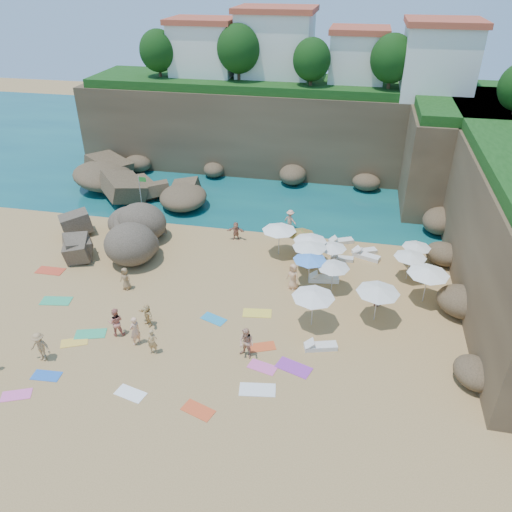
% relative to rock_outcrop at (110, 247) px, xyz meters
% --- Properties ---
extents(ground, '(120.00, 120.00, 0.00)m').
position_rel_rock_outcrop_xyz_m(ground, '(9.82, -5.34, 0.00)').
color(ground, tan).
rests_on(ground, ground).
extents(seawater, '(120.00, 120.00, 0.00)m').
position_rel_rock_outcrop_xyz_m(seawater, '(9.82, 24.66, 0.00)').
color(seawater, '#0C4751').
rests_on(seawater, ground).
extents(cliff_back, '(44.00, 8.00, 8.00)m').
position_rel_rock_outcrop_xyz_m(cliff_back, '(11.82, 19.66, 4.00)').
color(cliff_back, brown).
rests_on(cliff_back, ground).
extents(cliff_corner, '(10.00, 12.00, 8.00)m').
position_rel_rock_outcrop_xyz_m(cliff_corner, '(26.82, 14.66, 4.00)').
color(cliff_corner, brown).
rests_on(cliff_corner, ground).
extents(rock_promontory, '(12.00, 7.00, 2.00)m').
position_rel_rock_outcrop_xyz_m(rock_promontory, '(-1.18, 10.66, 0.00)').
color(rock_promontory, brown).
rests_on(rock_promontory, ground).
extents(clifftop_buildings, '(28.48, 9.48, 7.00)m').
position_rel_rock_outcrop_xyz_m(clifftop_buildings, '(12.78, 20.45, 11.24)').
color(clifftop_buildings, white).
rests_on(clifftop_buildings, cliff_back).
extents(clifftop_trees, '(35.60, 23.82, 4.40)m').
position_rel_rock_outcrop_xyz_m(clifftop_trees, '(14.60, 14.18, 11.26)').
color(clifftop_trees, '#11380F').
rests_on(clifftop_trees, ground).
extents(marina_masts, '(3.10, 0.10, 6.00)m').
position_rel_rock_outcrop_xyz_m(marina_masts, '(-6.68, 24.66, 3.00)').
color(marina_masts, white).
rests_on(marina_masts, ground).
extents(rock_outcrop, '(8.14, 6.59, 2.96)m').
position_rel_rock_outcrop_xyz_m(rock_outcrop, '(0.00, 0.00, 0.00)').
color(rock_outcrop, brown).
rests_on(rock_outcrop, ground).
extents(flag_pole, '(0.68, 0.07, 3.47)m').
position_rel_rock_outcrop_xyz_m(flag_pole, '(0.33, 5.90, 2.22)').
color(flag_pole, silver).
rests_on(flag_pole, ground).
extents(parasol_0, '(1.99, 1.99, 1.88)m').
position_rel_rock_outcrop_xyz_m(parasol_0, '(16.63, 0.48, 1.73)').
color(parasol_0, silver).
rests_on(parasol_0, ground).
extents(parasol_1, '(2.36, 2.36, 2.23)m').
position_rel_rock_outcrop_xyz_m(parasol_1, '(15.05, 0.67, 2.05)').
color(parasol_1, silver).
rests_on(parasol_1, ground).
extents(parasol_2, '(1.99, 1.99, 1.88)m').
position_rel_rock_outcrop_xyz_m(parasol_2, '(22.36, 1.78, 1.73)').
color(parasol_2, silver).
rests_on(parasol_2, ground).
extents(parasol_3, '(2.17, 2.17, 2.06)m').
position_rel_rock_outcrop_xyz_m(parasol_3, '(21.82, 0.04, 1.89)').
color(parasol_3, silver).
rests_on(parasol_3, ground).
extents(parasol_4, '(2.14, 2.14, 2.02)m').
position_rel_rock_outcrop_xyz_m(parasol_4, '(16.89, -2.25, 1.86)').
color(parasol_4, silver).
rests_on(parasol_4, ground).
extents(parasol_5, '(2.51, 2.51, 2.37)m').
position_rel_rock_outcrop_xyz_m(parasol_5, '(12.72, 1.56, 2.17)').
color(parasol_5, silver).
rests_on(parasol_5, ground).
extents(parasol_6, '(2.07, 2.07, 1.95)m').
position_rel_rock_outcrop_xyz_m(parasol_6, '(14.26, 1.94, 1.79)').
color(parasol_6, silver).
rests_on(parasol_6, ground).
extents(parasol_7, '(2.40, 2.40, 2.27)m').
position_rel_rock_outcrop_xyz_m(parasol_7, '(15.14, -0.29, 2.08)').
color(parasol_7, silver).
rests_on(parasol_7, ground).
extents(parasol_8, '(2.57, 2.57, 2.43)m').
position_rel_rock_outcrop_xyz_m(parasol_8, '(19.65, -5.02, 2.23)').
color(parasol_8, silver).
rests_on(parasol_8, ground).
extents(parasol_9, '(2.54, 2.54, 2.40)m').
position_rel_rock_outcrop_xyz_m(parasol_9, '(15.99, -6.22, 2.20)').
color(parasol_9, silver).
rests_on(parasol_9, ground).
extents(parasol_10, '(2.25, 2.25, 2.13)m').
position_rel_rock_outcrop_xyz_m(parasol_10, '(15.31, -1.74, 1.95)').
color(parasol_10, silver).
rests_on(parasol_10, ground).
extents(parasol_11, '(2.60, 2.60, 2.45)m').
position_rel_rock_outcrop_xyz_m(parasol_11, '(22.70, -2.42, 2.25)').
color(parasol_11, silver).
rests_on(parasol_11, ground).
extents(lounger_0, '(1.96, 1.33, 0.29)m').
position_rel_rock_outcrop_xyz_m(lounger_0, '(17.15, 4.20, 0.15)').
color(lounger_0, silver).
rests_on(lounger_0, ground).
extents(lounger_1, '(2.05, 1.28, 0.30)m').
position_rel_rock_outcrop_xyz_m(lounger_1, '(19.09, 2.29, 0.15)').
color(lounger_1, white).
rests_on(lounger_1, ground).
extents(lounger_2, '(1.92, 1.34, 0.28)m').
position_rel_rock_outcrop_xyz_m(lounger_2, '(18.93, 2.98, 0.14)').
color(lounger_2, white).
rests_on(lounger_2, ground).
extents(lounger_3, '(2.10, 0.95, 0.31)m').
position_rel_rock_outcrop_xyz_m(lounger_3, '(16.30, -1.35, 0.16)').
color(lounger_3, white).
rests_on(lounger_3, ground).
extents(lounger_4, '(1.63, 0.56, 0.25)m').
position_rel_rock_outcrop_xyz_m(lounger_4, '(17.36, 1.65, 0.13)').
color(lounger_4, silver).
rests_on(lounger_4, ground).
extents(lounger_5, '(1.93, 1.10, 0.29)m').
position_rel_rock_outcrop_xyz_m(lounger_5, '(16.73, -8.26, 0.14)').
color(lounger_5, silver).
rests_on(lounger_5, ground).
extents(towel_0, '(1.54, 0.85, 0.03)m').
position_rel_rock_outcrop_xyz_m(towel_0, '(2.86, -13.30, 0.01)').
color(towel_0, blue).
rests_on(towel_0, ground).
extents(towel_1, '(1.62, 1.23, 0.03)m').
position_rel_rock_outcrop_xyz_m(towel_1, '(2.14, -14.83, 0.01)').
color(towel_1, pink).
rests_on(towel_1, ground).
extents(towel_2, '(1.76, 1.26, 0.03)m').
position_rel_rock_outcrop_xyz_m(towel_2, '(11.34, -13.93, 0.01)').
color(towel_2, '#E24D23').
rests_on(towel_2, ground).
extents(towel_3, '(1.94, 1.35, 0.03)m').
position_rel_rock_outcrop_xyz_m(towel_3, '(3.50, -9.71, 0.02)').
color(towel_3, '#2FA76F').
rests_on(towel_3, ground).
extents(towel_4, '(1.67, 1.29, 0.03)m').
position_rel_rock_outcrop_xyz_m(towel_4, '(2.94, -10.57, 0.01)').
color(towel_4, yellow).
rests_on(towel_4, ground).
extents(towel_5, '(1.69, 1.12, 0.03)m').
position_rel_rock_outcrop_xyz_m(towel_5, '(7.69, -13.59, 0.01)').
color(towel_5, white).
rests_on(towel_5, ground).
extents(towel_6, '(2.07, 1.49, 0.03)m').
position_rel_rock_outcrop_xyz_m(towel_6, '(15.48, -10.09, 0.02)').
color(towel_6, purple).
rests_on(towel_6, ground).
extents(towel_7, '(1.94, 1.00, 0.03)m').
position_rel_rock_outcrop_xyz_m(towel_7, '(-2.57, -3.96, 0.02)').
color(towel_7, red).
rests_on(towel_7, ground).
extents(towel_8, '(1.70, 1.26, 0.03)m').
position_rel_rock_outcrop_xyz_m(towel_8, '(10.14, -6.91, 0.01)').
color(towel_8, '#238BBB').
rests_on(towel_8, ground).
extents(towel_9, '(1.67, 1.12, 0.03)m').
position_rel_rock_outcrop_xyz_m(towel_9, '(13.83, -10.39, 0.01)').
color(towel_9, '#E85AAA').
rests_on(towel_9, ground).
extents(towel_10, '(1.69, 1.28, 0.03)m').
position_rel_rock_outcrop_xyz_m(towel_10, '(13.49, -8.80, 0.01)').
color(towel_10, '#DC4F22').
rests_on(towel_10, ground).
extents(towel_11, '(2.03, 1.25, 0.03)m').
position_rel_rock_outcrop_xyz_m(towel_11, '(-0.23, -7.14, 0.02)').
color(towel_11, '#2FA66E').
rests_on(towel_11, ground).
extents(towel_12, '(1.86, 1.11, 0.03)m').
position_rel_rock_outcrop_xyz_m(towel_12, '(12.61, -5.81, 0.02)').
color(towel_12, yellow).
rests_on(towel_12, ground).
extents(towel_13, '(1.96, 1.18, 0.03)m').
position_rel_rock_outcrop_xyz_m(towel_13, '(13.89, -12.05, 0.02)').
color(towel_13, white).
rests_on(towel_13, ground).
extents(person_stand_1, '(1.06, 0.93, 1.82)m').
position_rel_rock_outcrop_xyz_m(person_stand_1, '(5.07, -9.42, 0.91)').
color(person_stand_1, '#CD7766').
rests_on(person_stand_1, ground).
extents(person_stand_2, '(1.18, 0.91, 1.69)m').
position_rel_rock_outcrop_xyz_m(person_stand_2, '(12.97, 5.67, 0.85)').
color(person_stand_2, '#F7AE8C').
rests_on(person_stand_2, ground).
extents(person_stand_3, '(0.64, 1.13, 1.82)m').
position_rel_rock_outcrop_xyz_m(person_stand_3, '(19.75, -3.45, 0.91)').
color(person_stand_3, '#935849').
rests_on(person_stand_3, ground).
extents(person_stand_4, '(1.01, 0.89, 1.82)m').
position_rel_rock_outcrop_xyz_m(person_stand_4, '(14.35, -2.62, 0.91)').
color(person_stand_4, '#E0A575').
rests_on(person_stand_4, ground).
extents(person_stand_5, '(1.38, 0.50, 1.46)m').
position_rel_rock_outcrop_xyz_m(person_stand_5, '(9.10, 3.16, 0.73)').
color(person_stand_5, '#AD7056').
rests_on(person_stand_5, ground).
extents(person_stand_6, '(0.71, 0.80, 1.84)m').
position_rel_rock_outcrop_xyz_m(person_stand_6, '(6.47, -9.94, 0.92)').
color(person_stand_6, '#E8AB84').
rests_on(person_stand_6, ground).
extents(person_lie_0, '(1.19, 1.80, 0.47)m').
position_rel_rock_outcrop_xyz_m(person_lie_0, '(2.02, -12.22, 0.24)').
color(person_lie_0, '#AA8455').
rests_on(person_lie_0, ground).
extents(person_lie_2, '(1.08, 1.68, 0.41)m').
position_rel_rock_outcrop_xyz_m(person_lie_2, '(3.62, -4.92, 0.21)').
color(person_lie_2, olive).
rests_on(person_lie_2, ground).
extents(person_lie_3, '(1.89, 1.92, 0.38)m').
position_rel_rock_outcrop_xyz_m(person_lie_3, '(6.48, -8.22, 0.19)').
color(person_lie_3, '#DBB572').
rests_on(person_lie_3, ground).
extents(person_lie_4, '(0.69, 1.57, 0.37)m').
position_rel_rock_outcrop_xyz_m(person_lie_4, '(7.72, -10.48, 0.18)').
color(person_lie_4, '#A98654').
rests_on(person_lie_4, ground).
extents(person_lie_5, '(1.57, 2.06, 0.70)m').
position_rel_rock_outcrop_xyz_m(person_lie_5, '(12.81, -9.75, 0.35)').
color(person_lie_5, tan).
rests_on(person_lie_5, ground).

